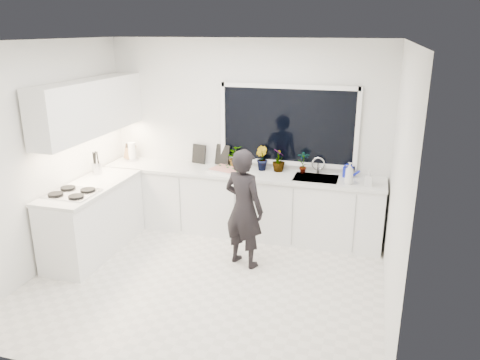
% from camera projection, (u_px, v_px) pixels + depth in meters
% --- Properties ---
extents(floor, '(4.00, 3.50, 0.02)m').
position_uv_depth(floor, '(206.00, 282.00, 5.47)').
color(floor, beige).
rests_on(floor, ground).
extents(wall_back, '(4.00, 0.02, 2.70)m').
position_uv_depth(wall_back, '(246.00, 136.00, 6.65)').
color(wall_back, white).
rests_on(wall_back, ground).
extents(wall_left, '(0.02, 3.50, 2.70)m').
position_uv_depth(wall_left, '(45.00, 157.00, 5.57)').
color(wall_left, white).
rests_on(wall_left, ground).
extents(wall_right, '(0.02, 3.50, 2.70)m').
position_uv_depth(wall_right, '(398.00, 188.00, 4.52)').
color(wall_right, white).
rests_on(wall_right, ground).
extents(ceiling, '(4.00, 3.50, 0.02)m').
position_uv_depth(ceiling, '(200.00, 40.00, 4.62)').
color(ceiling, white).
rests_on(ceiling, wall_back).
extents(window, '(1.80, 0.02, 1.00)m').
position_uv_depth(window, '(288.00, 125.00, 6.40)').
color(window, black).
rests_on(window, wall_back).
extents(base_cabinets_back, '(3.92, 0.58, 0.88)m').
position_uv_depth(base_cabinets_back, '(240.00, 204.00, 6.65)').
color(base_cabinets_back, white).
rests_on(base_cabinets_back, floor).
extents(base_cabinets_left, '(0.58, 1.60, 0.88)m').
position_uv_depth(base_cabinets_left, '(94.00, 220.00, 6.09)').
color(base_cabinets_left, white).
rests_on(base_cabinets_left, floor).
extents(countertop_back, '(3.94, 0.62, 0.04)m').
position_uv_depth(countertop_back, '(240.00, 173.00, 6.50)').
color(countertop_back, silver).
rests_on(countertop_back, base_cabinets_back).
extents(countertop_left, '(0.62, 1.60, 0.04)m').
position_uv_depth(countertop_left, '(90.00, 187.00, 5.94)').
color(countertop_left, silver).
rests_on(countertop_left, base_cabinets_left).
extents(upper_cabinets, '(0.34, 2.10, 0.70)m').
position_uv_depth(upper_cabinets, '(90.00, 107.00, 6.00)').
color(upper_cabinets, white).
rests_on(upper_cabinets, wall_left).
extents(sink, '(0.58, 0.42, 0.14)m').
position_uv_depth(sink, '(316.00, 181.00, 6.24)').
color(sink, silver).
rests_on(sink, countertop_back).
extents(faucet, '(0.03, 0.03, 0.22)m').
position_uv_depth(faucet, '(318.00, 166.00, 6.37)').
color(faucet, silver).
rests_on(faucet, countertop_back).
extents(stovetop, '(0.56, 0.48, 0.03)m').
position_uv_depth(stovetop, '(72.00, 193.00, 5.62)').
color(stovetop, black).
rests_on(stovetop, countertop_left).
extents(person, '(0.63, 0.53, 1.48)m').
position_uv_depth(person, '(244.00, 208.00, 5.65)').
color(person, black).
rests_on(person, floor).
extents(pizza_tray, '(0.54, 0.46, 0.03)m').
position_uv_depth(pizza_tray, '(227.00, 170.00, 6.52)').
color(pizza_tray, '#B4B4B9').
rests_on(pizza_tray, countertop_back).
extents(pizza, '(0.49, 0.41, 0.01)m').
position_uv_depth(pizza, '(227.00, 169.00, 6.51)').
color(pizza, '#AD171C').
rests_on(pizza, pizza_tray).
extents(watering_can, '(0.18, 0.18, 0.13)m').
position_uv_depth(watering_can, '(348.00, 172.00, 6.25)').
color(watering_can, '#131DB4').
rests_on(watering_can, countertop_back).
extents(paper_towel_roll, '(0.14, 0.14, 0.26)m').
position_uv_depth(paper_towel_roll, '(132.00, 152.00, 7.01)').
color(paper_towel_roll, white).
rests_on(paper_towel_roll, countertop_back).
extents(knife_block, '(0.16, 0.14, 0.22)m').
position_uv_depth(knife_block, '(130.00, 152.00, 7.06)').
color(knife_block, olive).
rests_on(knife_block, countertop_back).
extents(utensil_crock, '(0.16, 0.16, 0.16)m').
position_uv_depth(utensil_crock, '(97.00, 168.00, 6.37)').
color(utensil_crock, silver).
rests_on(utensil_crock, countertop_left).
extents(picture_frame_large, '(0.22, 0.07, 0.28)m').
position_uv_depth(picture_frame_large, '(199.00, 154.00, 6.86)').
color(picture_frame_large, black).
rests_on(picture_frame_large, countertop_back).
extents(picture_frame_small, '(0.24, 0.12, 0.30)m').
position_uv_depth(picture_frame_small, '(222.00, 155.00, 6.76)').
color(picture_frame_small, black).
rests_on(picture_frame_small, countertop_back).
extents(herb_plants, '(1.25, 0.34, 0.33)m').
position_uv_depth(herb_plants, '(259.00, 159.00, 6.54)').
color(herb_plants, '#26662D').
rests_on(herb_plants, countertop_back).
extents(soap_bottles, '(0.36, 0.13, 0.29)m').
position_uv_depth(soap_bottles, '(356.00, 175.00, 5.91)').
color(soap_bottles, '#D8BF66').
rests_on(soap_bottles, countertop_back).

